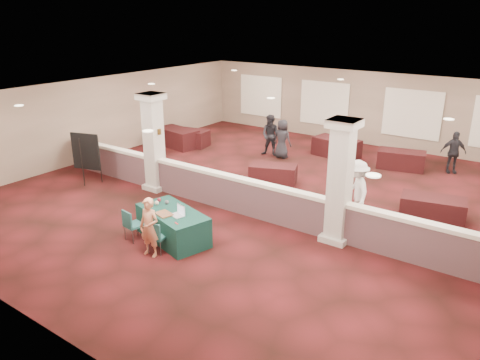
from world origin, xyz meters
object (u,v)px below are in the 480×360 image
Objects in this scene: near_table at (173,225)px; conf_chair_side at (131,223)px; far_table_back_center at (336,148)px; far_table_front_center at (273,174)px; attendee_a at (271,135)px; attendee_c at (453,152)px; easel_board at (86,152)px; woman at (149,227)px; attendee_b at (357,191)px; attendee_d at (282,139)px; far_table_front_right at (432,209)px; far_table_back_right at (401,160)px; conf_chair_main at (156,235)px; far_table_front_left at (177,138)px; far_table_back_left at (189,138)px.

conf_chair_side reaches higher than near_table.
far_table_back_center is at bearing 92.32° from conf_chair_side.
near_table is 5.16m from far_table_front_center.
attendee_a reaches higher than attendee_c.
easel_board is 1.20× the size of woman.
attendee_b is 1.12× the size of attendee_d.
far_table_back_right is (-2.20, 4.20, -0.01)m from far_table_front_right.
attendee_b is (3.19, 4.71, 0.38)m from conf_chair_main.
near_table is at bearing 88.30° from conf_chair_main.
far_table_front_left is 1.10× the size of attendee_b.
conf_chair_main is 0.57× the size of woman.
easel_board is 1.05× the size of attendee_a.
conf_chair_side is 10.68m from far_table_back_right.
attendee_c is at bearing 15.13° from far_table_back_left.
attendee_d is at bearing -170.56° from attendee_b.
far_table_back_left is 10.74m from attendee_c.
woman reaches higher than conf_chair_side.
attendee_b is at bearing 41.68° from conf_chair_main.
attendee_d is at bearing 115.93° from near_table.
far_table_back_left is (-5.59, 1.95, 0.03)m from far_table_front_center.
far_table_front_left is at bearing 16.62° from attendee_d.
attendee_c is at bearing 20.04° from far_table_back_right.
attendee_d reaches higher than woman.
conf_chair_side is 9.04m from far_table_front_left.
far_table_front_right is at bearing 2.14° from easel_board.
woman is 0.87× the size of far_table_back_right.
conf_chair_main is 11.60m from attendee_c.
far_table_back_left is (-10.90, 2.00, 0.01)m from far_table_front_right.
far_table_back_left is 9.65m from attendee_b.
far_table_front_center is at bearing -96.24° from far_table_back_center.
far_table_back_right is 5.44m from attendee_b.
far_table_front_center is 0.86× the size of far_table_back_center.
attendee_c is (10.36, 2.80, 0.42)m from far_table_back_left.
conf_chair_main reaches higher than far_table_front_left.
far_table_front_center is 5.19m from far_table_back_right.
easel_board is at bearing -160.58° from far_table_front_right.
far_table_back_center reaches higher than far_table_front_center.
far_table_back_center is at bearing 74.96° from conf_chair_main.
near_table is 0.82m from conf_chair_main.
woman is 8.97m from attendee_d.
attendee_d reaches higher than conf_chair_main.
near_table is 1.20× the size of far_table_front_right.
attendee_b is at bearing -19.39° from far_table_back_left.
woman is at bearing -91.06° from far_table_back_center.
woman is at bearing -120.95° from conf_chair_main.
far_table_front_center is at bearing -126.82° from far_table_back_right.
easel_board is (-4.48, 2.09, 0.63)m from conf_chair_side.
far_table_front_left is (-6.20, 7.50, -0.10)m from conf_chair_main.
conf_chair_side reaches higher than far_table_front_center.
attendee_b reaches higher than far_table_front_center.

